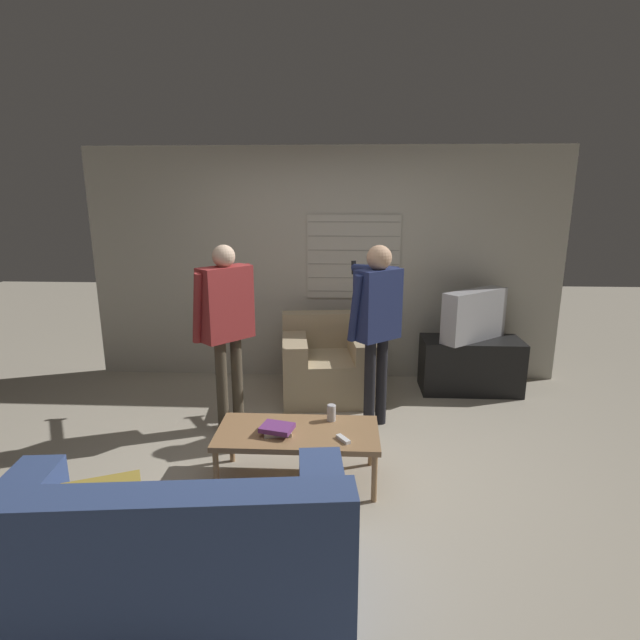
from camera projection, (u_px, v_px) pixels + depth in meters
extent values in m
plane|color=#B2A893|center=(313.00, 466.00, 3.87)|extent=(16.00, 16.00, 0.00)
cube|color=#BCB7A8|center=(324.00, 266.00, 5.53)|extent=(5.20, 0.06, 2.55)
cube|color=beige|center=(353.00, 257.00, 5.45)|extent=(1.01, 0.02, 0.91)
cube|color=gray|center=(353.00, 291.00, 5.53)|extent=(0.99, 0.00, 0.01)
cube|color=gray|center=(353.00, 278.00, 5.49)|extent=(0.99, 0.00, 0.01)
cube|color=gray|center=(353.00, 264.00, 5.45)|extent=(0.99, 0.00, 0.01)
cube|color=gray|center=(354.00, 250.00, 5.42)|extent=(0.99, 0.00, 0.01)
cube|color=gray|center=(354.00, 236.00, 5.38)|extent=(0.99, 0.00, 0.01)
cube|color=gray|center=(354.00, 222.00, 5.34)|extent=(0.99, 0.00, 0.01)
cube|color=#384C7F|center=(171.00, 563.00, 2.56)|extent=(1.90, 1.06, 0.42)
cube|color=#384C7F|center=(146.00, 537.00, 2.13)|extent=(1.83, 0.39, 0.42)
cube|color=#384C7F|center=(4.00, 517.00, 2.45)|extent=(0.33, 0.90, 0.19)
cube|color=#384C7F|center=(324.00, 507.00, 2.53)|extent=(0.33, 0.90, 0.19)
cube|color=#B29338|center=(105.00, 508.00, 2.51)|extent=(0.42, 0.34, 0.37)
cube|color=tan|center=(328.00, 375.00, 5.17)|extent=(1.02, 0.95, 0.45)
cube|color=tan|center=(326.00, 329.00, 5.38)|extent=(0.95, 0.31, 0.37)
cube|color=tan|center=(362.00, 345.00, 5.11)|extent=(0.34, 0.86, 0.20)
cube|color=tan|center=(295.00, 346.00, 5.07)|extent=(0.34, 0.86, 0.20)
cube|color=#9E754C|center=(298.00, 433.00, 3.60)|extent=(1.17, 0.56, 0.04)
cylinder|color=#9E754C|center=(232.00, 440.00, 3.90)|extent=(0.04, 0.04, 0.36)
cylinder|color=#9E754C|center=(371.00, 444.00, 3.85)|extent=(0.04, 0.04, 0.36)
cylinder|color=#9E754C|center=(216.00, 474.00, 3.44)|extent=(0.04, 0.04, 0.36)
cylinder|color=#9E754C|center=(374.00, 478.00, 3.39)|extent=(0.04, 0.04, 0.36)
cube|color=black|center=(470.00, 365.00, 5.30)|extent=(1.03, 0.47, 0.57)
cube|color=#B2B2B7|center=(474.00, 315.00, 5.16)|extent=(0.75, 0.66, 0.52)
cube|color=#3D4738|center=(466.00, 313.00, 5.24)|extent=(0.54, 0.43, 0.43)
cylinder|color=#4C4233|center=(222.00, 387.00, 4.35)|extent=(0.10, 0.10, 0.84)
cylinder|color=#4C4233|center=(237.00, 382.00, 4.46)|extent=(0.10, 0.10, 0.84)
cube|color=maroon|center=(226.00, 303.00, 4.22)|extent=(0.45, 0.47, 0.63)
sphere|color=beige|center=(224.00, 256.00, 4.12)|extent=(0.19, 0.19, 0.19)
cylinder|color=maroon|center=(198.00, 308.00, 4.09)|extent=(0.16, 0.16, 0.60)
cylinder|color=maroon|center=(229.00, 271.00, 4.54)|extent=(0.49, 0.46, 0.20)
cube|color=black|center=(212.00, 275.00, 4.75)|extent=(0.07, 0.07, 0.13)
cylinder|color=black|center=(370.00, 384.00, 4.42)|extent=(0.10, 0.10, 0.82)
cylinder|color=black|center=(381.00, 381.00, 4.51)|extent=(0.10, 0.10, 0.82)
cube|color=navy|center=(378.00, 305.00, 4.29)|extent=(0.44, 0.41, 0.61)
sphere|color=tan|center=(379.00, 258.00, 4.19)|extent=(0.21, 0.21, 0.21)
cylinder|color=navy|center=(355.00, 308.00, 4.20)|extent=(0.15, 0.17, 0.59)
cylinder|color=navy|center=(374.00, 269.00, 4.58)|extent=(0.43, 0.50, 0.11)
cube|color=black|center=(354.00, 268.00, 4.81)|extent=(0.05, 0.05, 0.13)
cube|color=beige|center=(278.00, 431.00, 3.55)|extent=(0.21, 0.18, 0.03)
cube|color=#75387F|center=(277.00, 428.00, 3.53)|extent=(0.26, 0.22, 0.04)
cylinder|color=silver|center=(331.00, 413.00, 3.74)|extent=(0.07, 0.07, 0.12)
cylinder|color=silver|center=(331.00, 405.00, 3.72)|extent=(0.06, 0.06, 0.00)
cube|color=white|center=(343.00, 439.00, 3.44)|extent=(0.11, 0.13, 0.02)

